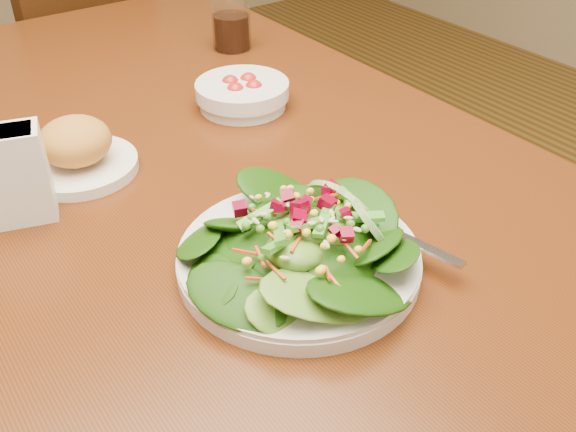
% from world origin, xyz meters
% --- Properties ---
extents(dining_table, '(0.90, 1.40, 0.75)m').
position_xyz_m(dining_table, '(0.00, 0.00, 0.65)').
color(dining_table, '#53230D').
rests_on(dining_table, ground_plane).
extents(chair_far, '(0.58, 0.58, 0.96)m').
position_xyz_m(chair_far, '(0.17, 0.97, 0.51)').
color(chair_far, '#381608').
rests_on(chair_far, ground_plane).
extents(salad_plate, '(0.27, 0.26, 0.08)m').
position_xyz_m(salad_plate, '(0.02, -0.30, 0.78)').
color(salad_plate, silver).
rests_on(salad_plate, dining_table).
extents(bread_plate, '(0.15, 0.15, 0.08)m').
position_xyz_m(bread_plate, '(-0.11, 0.04, 0.78)').
color(bread_plate, silver).
rests_on(bread_plate, dining_table).
extents(tomato_bowl, '(0.15, 0.15, 0.05)m').
position_xyz_m(tomato_bowl, '(0.18, 0.07, 0.77)').
color(tomato_bowl, silver).
rests_on(tomato_bowl, dining_table).
extents(drinking_glass, '(0.07, 0.07, 0.13)m').
position_xyz_m(drinking_glass, '(0.30, 0.30, 0.81)').
color(drinking_glass, silver).
rests_on(drinking_glass, dining_table).
extents(napkin_holder, '(0.10, 0.07, 0.12)m').
position_xyz_m(napkin_holder, '(-0.21, -0.02, 0.81)').
color(napkin_holder, white).
rests_on(napkin_holder, dining_table).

